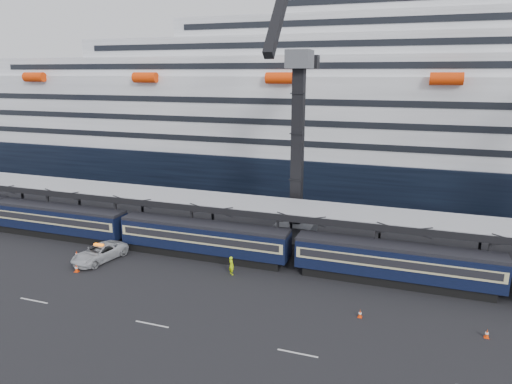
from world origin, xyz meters
TOP-DOWN VIEW (x-y plane):
  - ground at (0.00, 0.00)m, footprint 260.00×260.00m
  - train at (-4.65, 10.00)m, footprint 133.05×3.00m
  - canopy at (0.00, 14.00)m, footprint 130.00×6.25m
  - cruise_ship at (-1.08, 45.99)m, footprint 214.09×28.84m
  - crane_dark_near at (-20.00, 18.59)m, footprint 4.50×17.75m
  - pickup_truck at (-38.16, 5.40)m, footprint 4.09×6.70m
  - worker at (-23.49, 6.78)m, footprint 0.83×0.77m
  - traffic_cone_a at (-38.56, 2.20)m, footprint 0.42×0.42m
  - traffic_cone_b at (-41.04, 5.20)m, footprint 0.40×0.40m
  - traffic_cone_c at (-10.35, 2.56)m, footprint 0.35×0.35m
  - traffic_cone_d at (-0.87, 2.65)m, footprint 0.36×0.36m

SIDE VIEW (x-z plane):
  - ground at x=0.00m, z-range 0.00..0.00m
  - traffic_cone_c at x=-10.35m, z-range 0.00..0.69m
  - traffic_cone_d at x=-0.87m, z-range 0.00..0.71m
  - traffic_cone_b at x=-41.04m, z-range -0.01..0.79m
  - traffic_cone_a at x=-38.56m, z-range -0.01..0.83m
  - pickup_truck at x=-38.16m, z-range 0.00..1.73m
  - worker at x=-23.49m, z-range 0.00..1.90m
  - train at x=-4.65m, z-range 0.18..4.23m
  - canopy at x=0.00m, z-range 2.49..8.01m
  - crane_dark_near at x=-20.00m, z-range -5.61..29.47m
  - cruise_ship at x=-1.08m, z-range -4.66..29.34m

